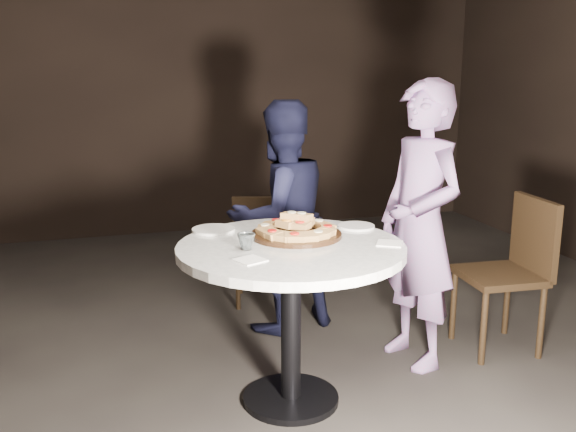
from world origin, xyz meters
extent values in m
plane|color=black|center=(0.00, 0.00, 0.00)|extent=(7.00, 7.00, 0.00)
cylinder|color=black|center=(-0.10, -0.13, 0.02)|extent=(0.49, 0.49, 0.03)
cylinder|color=black|center=(-0.10, -0.13, 0.41)|extent=(0.10, 0.10, 0.76)
cylinder|color=silver|center=(-0.10, -0.13, 0.81)|extent=(1.12, 1.12, 0.04)
cylinder|color=black|center=(-0.03, 0.01, 0.84)|extent=(0.53, 0.53, 0.02)
cube|color=#A67740|center=(0.12, -0.05, 0.87)|extent=(0.09, 0.11, 0.04)
cylinder|color=red|center=(0.12, -0.05, 0.89)|extent=(0.05, 0.05, 0.01)
cube|color=#A67740|center=(0.13, 0.02, 0.87)|extent=(0.10, 0.11, 0.04)
cube|color=#A67740|center=(0.11, 0.08, 0.87)|extent=(0.11, 0.12, 0.04)
cylinder|color=beige|center=(0.11, 0.08, 0.89)|extent=(0.06, 0.06, 0.01)
cube|color=#A67740|center=(0.08, 0.12, 0.87)|extent=(0.12, 0.12, 0.04)
cube|color=#A67740|center=(0.03, 0.16, 0.87)|extent=(0.12, 0.11, 0.04)
cylinder|color=red|center=(0.03, 0.16, 0.89)|extent=(0.06, 0.06, 0.01)
cube|color=#A67740|center=(-0.04, 0.17, 0.87)|extent=(0.11, 0.09, 0.04)
cube|color=#A67740|center=(-0.10, 0.15, 0.87)|extent=(0.11, 0.10, 0.04)
cylinder|color=red|center=(-0.10, 0.15, 0.89)|extent=(0.06, 0.06, 0.01)
cube|color=#A67740|center=(-0.15, 0.12, 0.87)|extent=(0.12, 0.12, 0.04)
cube|color=#A67740|center=(-0.18, 0.06, 0.87)|extent=(0.10, 0.11, 0.04)
cylinder|color=beige|center=(-0.18, 0.06, 0.89)|extent=(0.06, 0.06, 0.01)
cube|color=#A67740|center=(-0.19, 0.00, 0.87)|extent=(0.09, 0.11, 0.04)
cube|color=#A67740|center=(-0.17, -0.06, 0.87)|extent=(0.10, 0.11, 0.04)
cylinder|color=red|center=(-0.17, -0.06, 0.89)|extent=(0.05, 0.05, 0.01)
cube|color=#A67740|center=(-0.14, -0.11, 0.87)|extent=(0.12, 0.12, 0.04)
cube|color=#A67740|center=(-0.08, -0.14, 0.87)|extent=(0.11, 0.10, 0.04)
cylinder|color=red|center=(-0.08, -0.14, 0.89)|extent=(0.06, 0.06, 0.01)
cube|color=#A67740|center=(-0.02, -0.15, 0.87)|extent=(0.10, 0.08, 0.04)
cube|color=#A67740|center=(0.04, -0.13, 0.87)|extent=(0.12, 0.11, 0.04)
cylinder|color=beige|center=(0.04, -0.13, 0.89)|extent=(0.06, 0.06, 0.01)
cube|color=#A67740|center=(0.09, -0.10, 0.87)|extent=(0.12, 0.12, 0.04)
cube|color=#A67740|center=(0.02, 0.01, 0.90)|extent=(0.11, 0.12, 0.04)
cylinder|color=#2D6B1E|center=(0.02, 0.01, 0.92)|extent=(0.06, 0.06, 0.01)
cube|color=#A67740|center=(-0.03, 0.06, 0.90)|extent=(0.11, 0.10, 0.04)
cylinder|color=beige|center=(-0.03, 0.06, 0.92)|extent=(0.06, 0.06, 0.01)
cube|color=#A67740|center=(-0.08, 0.01, 0.90)|extent=(0.11, 0.12, 0.04)
cylinder|color=orange|center=(-0.08, 0.01, 0.92)|extent=(0.06, 0.06, 0.01)
cube|color=#A67740|center=(-0.03, -0.04, 0.90)|extent=(0.12, 0.12, 0.04)
cylinder|color=red|center=(-0.03, -0.04, 0.92)|extent=(0.06, 0.06, 0.01)
cube|color=#A67740|center=(0.00, 0.00, 0.93)|extent=(0.12, 0.12, 0.04)
cylinder|color=beige|center=(0.00, 0.00, 0.95)|extent=(0.06, 0.06, 0.01)
cube|color=#A67740|center=(-0.05, 0.03, 0.93)|extent=(0.12, 0.12, 0.04)
cylinder|color=beige|center=(-0.05, 0.03, 0.95)|extent=(0.06, 0.06, 0.01)
cylinder|color=white|center=(-0.41, 0.24, 0.83)|extent=(0.24, 0.24, 0.01)
cylinder|color=white|center=(0.33, 0.10, 0.83)|extent=(0.26, 0.26, 0.01)
imported|color=silver|center=(-0.32, -0.15, 0.87)|extent=(0.09, 0.09, 0.08)
cube|color=white|center=(-0.35, -0.32, 0.83)|extent=(0.15, 0.15, 0.01)
cube|color=white|center=(0.36, -0.25, 0.83)|extent=(0.16, 0.16, 0.01)
cube|color=black|center=(0.12, 1.30, 0.40)|extent=(0.46, 0.46, 0.04)
cube|color=black|center=(0.07, 1.12, 0.61)|extent=(0.37, 0.14, 0.40)
cylinder|color=black|center=(0.32, 1.42, 0.20)|extent=(0.04, 0.04, 0.40)
cylinder|color=black|center=(0.01, 1.50, 0.20)|extent=(0.04, 0.04, 0.40)
cylinder|color=black|center=(0.23, 1.10, 0.20)|extent=(0.04, 0.04, 0.40)
cylinder|color=black|center=(-0.08, 1.19, 0.20)|extent=(0.04, 0.04, 0.40)
cube|color=black|center=(1.26, 0.13, 0.46)|extent=(0.46, 0.46, 0.04)
cube|color=black|center=(1.48, 0.11, 0.69)|extent=(0.07, 0.43, 0.46)
cylinder|color=black|center=(1.09, 0.32, 0.23)|extent=(0.04, 0.04, 0.46)
cylinder|color=black|center=(1.07, -0.04, 0.23)|extent=(0.04, 0.04, 0.46)
cylinder|color=black|center=(1.46, 0.30, 0.23)|extent=(0.04, 0.04, 0.46)
cylinder|color=black|center=(1.43, -0.07, 0.23)|extent=(0.04, 0.04, 0.46)
imported|color=black|center=(0.12, 0.81, 0.73)|extent=(0.84, 0.73, 1.47)
imported|color=slate|center=(0.73, 0.13, 0.80)|extent=(0.48, 0.64, 1.60)
camera|label=1|loc=(-0.96, -2.96, 1.67)|focal=40.00mm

